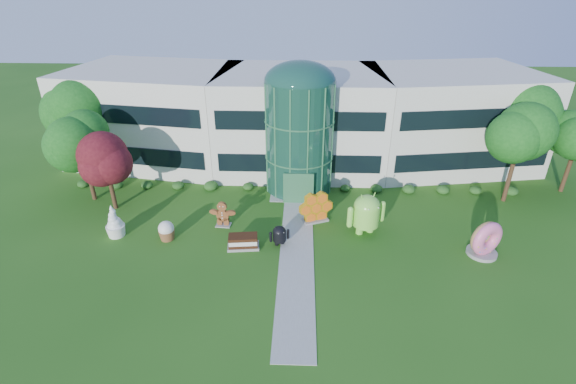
# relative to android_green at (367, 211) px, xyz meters

# --- Properties ---
(ground) EXTENTS (140.00, 140.00, 0.00)m
(ground) POSITION_rel_android_green_xyz_m (-5.18, -4.51, -1.85)
(ground) COLOR #215114
(ground) RESTS_ON ground
(building) EXTENTS (46.00, 15.00, 9.30)m
(building) POSITION_rel_android_green_xyz_m (-5.18, 13.49, 2.80)
(building) COLOR beige
(building) RESTS_ON ground
(atrium) EXTENTS (6.00, 6.00, 9.80)m
(atrium) POSITION_rel_android_green_xyz_m (-5.18, 7.49, 3.05)
(atrium) COLOR #194738
(atrium) RESTS_ON ground
(walkway) EXTENTS (2.40, 20.00, 0.04)m
(walkway) POSITION_rel_android_green_xyz_m (-5.18, -2.51, -1.83)
(walkway) COLOR #9E9E93
(walkway) RESTS_ON ground
(tree_red) EXTENTS (4.00, 4.00, 6.00)m
(tree_red) POSITION_rel_android_green_xyz_m (-20.68, 2.99, 1.15)
(tree_red) COLOR #3F0C14
(tree_red) RESTS_ON ground
(trees_backdrop) EXTENTS (52.00, 8.00, 8.40)m
(trees_backdrop) POSITION_rel_android_green_xyz_m (-5.18, 8.49, 2.35)
(trees_backdrop) COLOR #134F15
(trees_backdrop) RESTS_ON ground
(android_green) EXTENTS (3.82, 3.18, 3.70)m
(android_green) POSITION_rel_android_green_xyz_m (0.00, 0.00, 0.00)
(android_green) COLOR #81DC46
(android_green) RESTS_ON ground
(android_black) EXTENTS (1.84, 1.51, 1.79)m
(android_black) POSITION_rel_android_green_xyz_m (-6.46, -1.86, -0.95)
(android_black) COLOR black
(android_black) RESTS_ON ground
(donut) EXTENTS (2.89, 2.31, 2.71)m
(donut) POSITION_rel_android_green_xyz_m (7.95, -2.55, -0.50)
(donut) COLOR pink
(donut) RESTS_ON ground
(gingerbread) EXTENTS (2.37, 1.07, 2.13)m
(gingerbread) POSITION_rel_android_green_xyz_m (-11.04, 0.58, -0.79)
(gingerbread) COLOR brown
(gingerbread) RESTS_ON ground
(ice_cream_sandwich) EXTENTS (2.39, 1.38, 1.02)m
(ice_cream_sandwich) POSITION_rel_android_green_xyz_m (-9.07, -2.35, -1.34)
(ice_cream_sandwich) COLOR black
(ice_cream_sandwich) RESTS_ON ground
(honeycomb) EXTENTS (3.13, 2.09, 2.31)m
(honeycomb) POSITION_rel_android_green_xyz_m (-3.75, 1.51, -0.69)
(honeycomb) COLOR orange
(honeycomb) RESTS_ON ground
(froyo) EXTENTS (1.60, 1.60, 2.58)m
(froyo) POSITION_rel_android_green_xyz_m (-18.90, -1.13, -0.56)
(froyo) COLOR white
(froyo) RESTS_ON ground
(cupcake) EXTENTS (1.64, 1.64, 1.51)m
(cupcake) POSITION_rel_android_green_xyz_m (-14.91, -1.46, -1.09)
(cupcake) COLOR white
(cupcake) RESTS_ON ground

